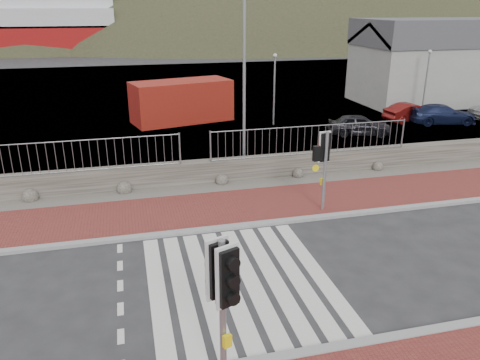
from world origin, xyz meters
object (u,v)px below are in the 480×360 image
object	(u,v)px
car_a	(359,125)
car_c	(442,114)
streetlight	(247,78)
car_b	(411,112)
shipping_container	(182,101)
traffic_signal_far	(325,155)
traffic_signal_near	(222,285)

from	to	relation	value
car_a	car_c	size ratio (longest dim) A/B	0.85
streetlight	car_b	xyz separation A→B (m)	(12.10, 6.57, -3.42)
streetlight	car_c	size ratio (longest dim) A/B	1.78
car_b	streetlight	bearing A→B (deg)	112.12
shipping_container	car_b	bearing A→B (deg)	-28.16
traffic_signal_far	car_b	bearing A→B (deg)	-138.46
traffic_signal_far	car_c	distance (m)	15.84
traffic_signal_near	streetlight	xyz separation A→B (m)	(3.45, 11.56, 1.73)
traffic_signal_far	car_b	xyz separation A→B (m)	(10.62, 11.17, -1.50)
shipping_container	car_c	bearing A→B (deg)	-30.49
streetlight	car_a	xyz separation A→B (m)	(7.49, 4.34, -3.40)
traffic_signal_near	car_b	bearing A→B (deg)	27.95
traffic_signal_near	shipping_container	bearing A→B (deg)	63.29
shipping_container	traffic_signal_far	bearing A→B (deg)	-92.78
traffic_signal_near	car_a	distance (m)	19.37
streetlight	shipping_container	xyz separation A→B (m)	(-1.47, 9.93, -2.75)
traffic_signal_near	streetlight	world-z (taller)	streetlight
traffic_signal_near	shipping_container	xyz separation A→B (m)	(1.98, 21.49, -1.02)
shipping_container	traffic_signal_near	bearing A→B (deg)	-109.52
car_b	car_c	bearing A→B (deg)	-131.40
traffic_signal_near	car_a	world-z (taller)	traffic_signal_near
traffic_signal_near	car_c	xyz separation A→B (m)	(16.99, 17.13, -1.67)
traffic_signal_far	car_b	world-z (taller)	traffic_signal_far
car_b	traffic_signal_far	bearing A→B (deg)	130.05
shipping_container	car_b	xyz separation A→B (m)	(13.57, -3.36, -0.67)
streetlight	car_b	distance (m)	14.18
traffic_signal_far	streetlight	bearing A→B (deg)	-77.05
traffic_signal_near	traffic_signal_far	size ratio (longest dim) A/B	1.09
car_a	car_b	world-z (taller)	car_a
shipping_container	car_c	xyz separation A→B (m)	(15.01, -4.37, -0.65)
car_a	car_b	size ratio (longest dim) A/B	1.00
traffic_signal_far	car_b	distance (m)	15.48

